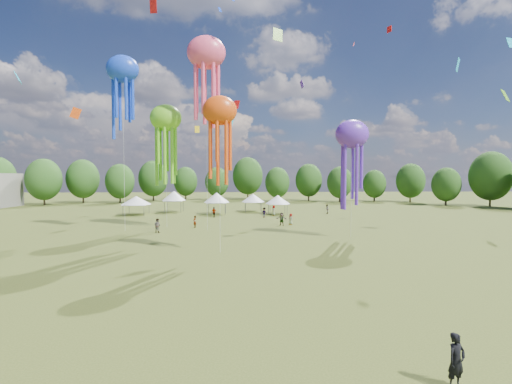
{
  "coord_description": "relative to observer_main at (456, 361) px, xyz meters",
  "views": [
    {
      "loc": [
        1.56,
        -13.14,
        7.24
      ],
      "look_at": [
        3.06,
        15.0,
        6.0
      ],
      "focal_mm": 24.67,
      "sensor_mm": 36.0,
      "label": 1
    }
  ],
  "objects": [
    {
      "name": "small_kites",
      "position": [
        -7.62,
        41.45,
        29.86
      ],
      "size": [
        72.35,
        61.89,
        42.16
      ],
      "color": "#6EC821",
      "rests_on": "ground"
    },
    {
      "name": "festival_tents",
      "position": [
        -13.45,
        57.8,
        2.03
      ],
      "size": [
        31.96,
        9.73,
        4.34
      ],
      "color": "#47474C",
      "rests_on": "ground"
    },
    {
      "name": "treeline",
      "position": [
        -12.9,
        64.3,
        5.6
      ],
      "size": [
        201.57,
        95.24,
        13.43
      ],
      "color": "#38281C",
      "rests_on": "ground"
    },
    {
      "name": "ground",
      "position": [
        -9.03,
        1.78,
        -0.95
      ],
      "size": [
        300.0,
        300.0,
        0.0
      ],
      "primitive_type": "plane",
      "color": "#384416",
      "rests_on": "ground"
    },
    {
      "name": "observer_main",
      "position": [
        0.0,
        0.0,
        0.0
      ],
      "size": [
        0.8,
        0.65,
        1.9
      ],
      "primitive_type": "imported",
      "rotation": [
        0.0,
        0.0,
        0.33
      ],
      "color": "black",
      "rests_on": "ground"
    },
    {
      "name": "spectators_far",
      "position": [
        -1.52,
        47.45,
        -0.05
      ],
      "size": [
        24.22,
        18.34,
        1.9
      ],
      "color": "gray",
      "rests_on": "ground"
    },
    {
      "name": "spectator_near",
      "position": [
        -17.76,
        34.15,
        -0.02
      ],
      "size": [
        1.1,
        0.98,
        1.85
      ],
      "primitive_type": "imported",
      "rotation": [
        0.0,
        0.0,
        2.76
      ],
      "color": "gray",
      "rests_on": "ground"
    },
    {
      "name": "show_kites",
      "position": [
        -11.9,
        34.45,
        15.45
      ],
      "size": [
        32.61,
        19.75,
        25.76
      ],
      "color": "#6EC821",
      "rests_on": "ground"
    }
  ]
}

